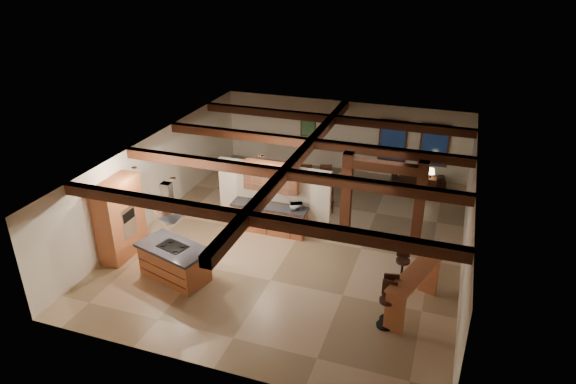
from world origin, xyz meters
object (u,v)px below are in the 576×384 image
at_px(dining_table, 306,194).
at_px(kitchen_island, 175,262).
at_px(sofa, 418,180).
at_px(bar_counter, 414,286).

bearing_deg(dining_table, kitchen_island, -94.69).
distance_m(kitchen_island, dining_table, 6.11).
height_order(kitchen_island, sofa, kitchen_island).
relative_size(dining_table, sofa, 0.80).
xyz_separation_m(kitchen_island, sofa, (5.77, 8.39, -0.21)).
distance_m(dining_table, bar_counter, 6.75).
bearing_deg(sofa, dining_table, 25.51).
bearing_deg(bar_counter, dining_table, 130.60).
bearing_deg(bar_counter, sofa, 94.89).
distance_m(dining_table, sofa, 4.56).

